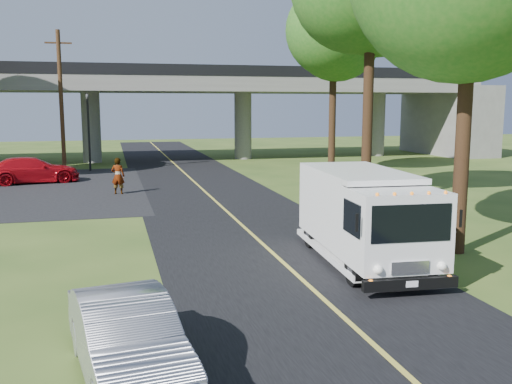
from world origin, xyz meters
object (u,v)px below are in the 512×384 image
object	(u,v)px
traffic_signal	(88,123)
pedestrian	(118,176)
red_sedan	(32,170)
step_van	(364,214)
silver_sedan	(127,339)
utility_pole	(61,102)
tree_right_far	(338,41)

from	to	relation	value
traffic_signal	pedestrian	world-z (taller)	traffic_signal
red_sedan	pedestrian	bearing A→B (deg)	-150.55
step_van	silver_sedan	xyz separation A→B (m)	(-6.70, -5.40, -0.73)
utility_pole	tree_right_far	world-z (taller)	tree_right_far
red_sedan	utility_pole	bearing A→B (deg)	-35.66
red_sedan	pedestrian	distance (m)	7.18
traffic_signal	step_van	distance (m)	26.73
tree_right_far	pedestrian	size ratio (longest dim) A/B	5.95
step_van	red_sedan	bearing A→B (deg)	123.10
step_van	red_sedan	world-z (taller)	step_van
traffic_signal	tree_right_far	size ratio (longest dim) A/B	0.47
traffic_signal	step_van	world-z (taller)	traffic_signal
traffic_signal	red_sedan	world-z (taller)	traffic_signal
utility_pole	tree_right_far	distance (m)	17.61
step_van	silver_sedan	distance (m)	8.64
tree_right_far	step_van	xyz separation A→B (m)	(-7.00, -19.22, -6.88)
tree_right_far	utility_pole	bearing A→B (deg)	166.00
tree_right_far	traffic_signal	bearing A→B (deg)	157.93
traffic_signal	utility_pole	size ratio (longest dim) A/B	0.58
traffic_signal	utility_pole	bearing A→B (deg)	-126.87
tree_right_far	step_van	size ratio (longest dim) A/B	1.73
utility_pole	silver_sedan	xyz separation A→B (m)	(3.00, -28.78, -3.91)
silver_sedan	red_sedan	bearing A→B (deg)	90.45
red_sedan	silver_sedan	distance (m)	25.84
traffic_signal	utility_pole	world-z (taller)	utility_pole
red_sedan	pedestrian	xyz separation A→B (m)	(4.69, -5.43, 0.18)
red_sedan	pedestrian	world-z (taller)	pedestrian
traffic_signal	silver_sedan	world-z (taller)	traffic_signal
step_van	pedestrian	bearing A→B (deg)	117.95
traffic_signal	silver_sedan	bearing A→B (deg)	-87.20
red_sedan	tree_right_far	bearing A→B (deg)	-103.93
tree_right_far	silver_sedan	world-z (taller)	tree_right_far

